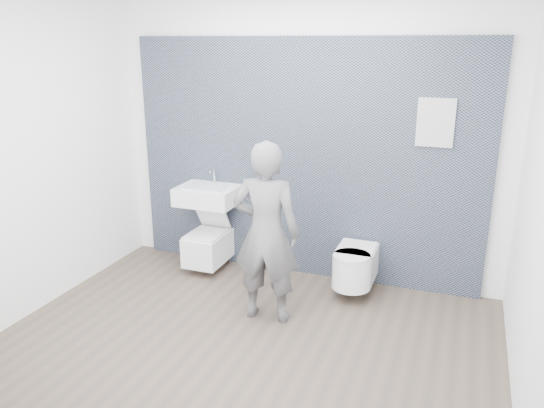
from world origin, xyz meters
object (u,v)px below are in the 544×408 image
at_px(washbasin, 208,195).
at_px(visitor, 266,233).
at_px(toilet_rounded, 354,266).
at_px(toilet_square, 208,245).

xyz_separation_m(washbasin, visitor, (0.96, -0.78, -0.03)).
relative_size(toilet_rounded, visitor, 0.39).
xyz_separation_m(washbasin, toilet_square, (0.00, -0.03, -0.55)).
distance_m(washbasin, toilet_square, 0.55).
distance_m(washbasin, visitor, 1.24).
bearing_deg(washbasin, visitor, -39.34).
relative_size(toilet_square, visitor, 0.42).
bearing_deg(visitor, washbasin, -45.15).
distance_m(washbasin, toilet_rounded, 1.67).
bearing_deg(washbasin, toilet_rounded, -3.01).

